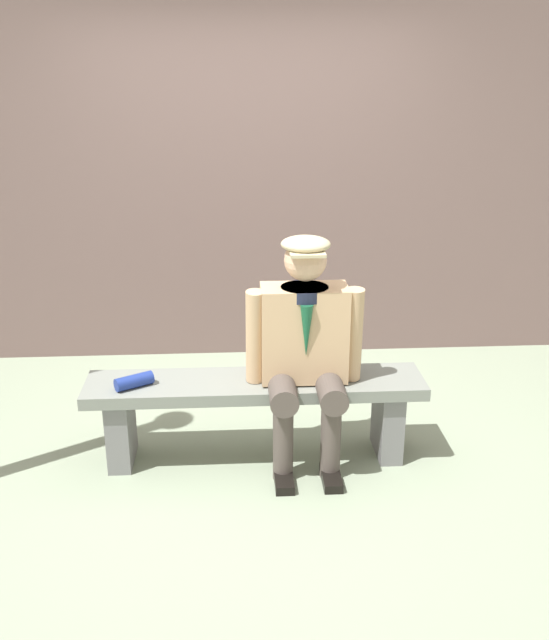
% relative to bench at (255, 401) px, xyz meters
% --- Properties ---
extents(ground_plane, '(30.00, 30.00, 0.00)m').
position_rel_bench_xyz_m(ground_plane, '(0.00, 0.00, -0.35)').
color(ground_plane, gray).
extents(bench, '(1.87, 0.38, 0.48)m').
position_rel_bench_xyz_m(bench, '(0.00, 0.00, 0.00)').
color(bench, gray).
rests_on(bench, ground).
extents(seated_man, '(0.63, 0.54, 1.29)m').
position_rel_bench_xyz_m(seated_man, '(-0.27, 0.05, 0.37)').
color(seated_man, tan).
rests_on(seated_man, ground).
extents(rolled_magazine, '(0.21, 0.17, 0.07)m').
position_rel_bench_xyz_m(rolled_magazine, '(0.65, 0.06, 0.17)').
color(rolled_magazine, navy).
rests_on(rolled_magazine, bench).
extents(stadium_wall, '(12.00, 0.24, 2.54)m').
position_rel_bench_xyz_m(stadium_wall, '(0.00, -1.68, 0.92)').
color(stadium_wall, '#6F5854').
rests_on(stadium_wall, ground).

